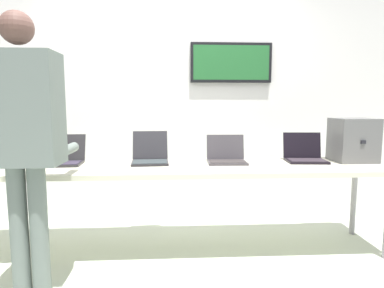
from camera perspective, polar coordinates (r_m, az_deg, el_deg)
ground at (r=2.95m, az=-3.73°, el=-18.11°), size 8.00×8.00×0.04m
back_wall at (r=3.80m, az=-3.49°, el=7.53°), size 8.00×0.11×2.51m
workbench at (r=2.72m, az=-3.85°, el=-4.61°), size 3.64×0.70×0.72m
equipment_box at (r=3.21m, az=26.13°, el=0.64°), size 0.34×0.32×0.38m
laptop_station_1 at (r=2.97m, az=-21.33°, el=-2.17°), size 0.33×0.33×0.24m
laptop_station_2 at (r=2.86m, az=-7.28°, el=-2.01°), size 0.33×0.39×0.26m
laptop_station_3 at (r=2.85m, az=5.99°, el=-2.13°), size 0.33×0.28×0.23m
laptop_station_4 at (r=3.06m, az=18.93°, el=-1.78°), size 0.36×0.31×0.25m
person at (r=2.25m, az=-27.17°, el=2.31°), size 0.44×0.58×1.77m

